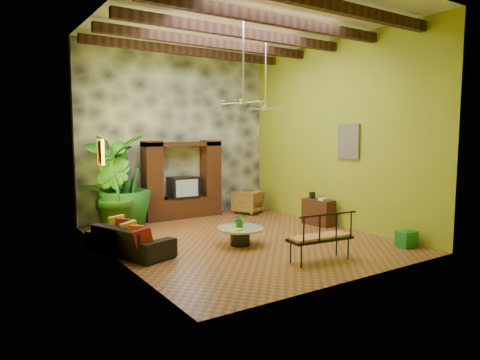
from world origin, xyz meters
TOP-DOWN VIEW (x-y plane):
  - ground at (0.00, 0.00)m, footprint 7.00×7.00m
  - ceiling at (0.00, 0.00)m, footprint 6.00×7.00m
  - back_wall at (0.00, 3.50)m, footprint 6.00×0.02m
  - left_wall at (-3.00, 0.00)m, footprint 0.02×7.00m
  - right_wall at (3.00, 0.00)m, footprint 0.02×7.00m
  - stone_accent_wall at (0.00, 3.44)m, footprint 5.98×0.10m
  - ceiling_beams at (0.00, 0.00)m, footprint 5.95×5.36m
  - entertainment_center at (0.00, 3.14)m, footprint 2.40×0.55m
  - ceiling_fan_front at (-0.20, -0.40)m, footprint 1.28×1.28m
  - ceiling_fan_back at (1.60, 1.20)m, footprint 1.28×1.28m
  - wall_art_mask at (-2.96, 1.00)m, footprint 0.06×0.32m
  - wall_art_painting at (2.96, -0.60)m, footprint 0.06×0.70m
  - sofa at (-2.65, 0.21)m, footprint 1.42×2.18m
  - wicker_armchair at (2.03, 2.66)m, footprint 1.05×1.06m
  - tall_plant_a at (-2.21, 3.07)m, footprint 1.57×1.33m
  - tall_plant_b at (-2.32, 2.32)m, footprint 1.14×1.28m
  - tall_plant_c at (-1.93, 2.66)m, footprint 1.76×1.76m
  - coffee_table at (-0.34, -0.49)m, footprint 1.05×1.05m
  - centerpiece_plant at (-0.31, -0.42)m, footprint 0.37×0.34m
  - yellow_tray at (-0.59, -0.66)m, footprint 0.32×0.27m
  - iron_bench at (0.28, -2.45)m, footprint 1.37×0.63m
  - side_console at (2.65, 0.15)m, footprint 0.49×0.93m
  - green_bin at (2.65, -2.64)m, footprint 0.42×0.32m

SIDE VIEW (x-z plane):
  - ground at x=0.00m, z-range 0.00..0.00m
  - green_bin at x=2.65m, z-range 0.00..0.36m
  - coffee_table at x=-0.34m, z-range 0.06..0.46m
  - sofa at x=-2.65m, z-range 0.00..0.59m
  - side_console at x=2.65m, z-range 0.00..0.71m
  - wicker_armchair at x=2.03m, z-range 0.00..0.73m
  - yellow_tray at x=-0.59m, z-range 0.40..0.43m
  - iron_bench at x=0.28m, z-range 0.27..0.83m
  - centerpiece_plant at x=-0.31m, z-range 0.40..0.76m
  - entertainment_center at x=0.00m, z-range -0.18..2.12m
  - tall_plant_b at x=-2.32m, z-range 0.00..1.95m
  - tall_plant_c at x=-1.93m, z-range 0.00..2.48m
  - tall_plant_a at x=-2.21m, z-range 0.00..2.53m
  - wall_art_mask at x=-2.96m, z-range 1.83..2.38m
  - wall_art_painting at x=2.96m, z-range 1.85..2.75m
  - back_wall at x=0.00m, z-range 0.00..5.00m
  - left_wall at x=-3.00m, z-range 0.00..5.00m
  - right_wall at x=3.00m, z-range 0.00..5.00m
  - stone_accent_wall at x=0.00m, z-range 0.01..4.99m
  - ceiling_fan_front at x=-0.20m, z-range 2.47..4.33m
  - ceiling_fan_back at x=1.60m, z-range 2.47..4.33m
  - ceiling_beams at x=0.00m, z-range 4.67..4.89m
  - ceiling at x=0.00m, z-range 4.99..5.01m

